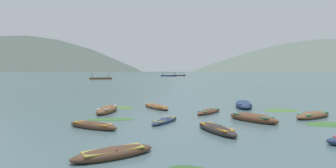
# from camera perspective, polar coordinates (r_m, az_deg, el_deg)

# --- Properties ---
(ground_plane) EXTENTS (6000.00, 6000.00, 0.00)m
(ground_plane) POSITION_cam_1_polar(r_m,az_deg,el_deg) (1505.69, -3.81, 2.74)
(ground_plane) COLOR #476066
(mountain_1) EXTENTS (1526.67, 1526.67, 595.10)m
(mountain_1) POSITION_cam_1_polar(r_m,az_deg,el_deg) (1720.38, -20.05, 12.54)
(mountain_1) COLOR #56665B
(mountain_1) RESTS_ON ground
(mountain_2) EXTENTS (1371.65, 1371.65, 328.76)m
(mountain_2) POSITION_cam_1_polar(r_m,az_deg,el_deg) (1959.11, 4.43, 7.58)
(mountain_2) COLOR slate
(mountain_2) RESTS_ON ground
(mountain_3) EXTENTS (1602.14, 1602.14, 435.29)m
(mountain_3) POSITION_cam_1_polar(r_m,az_deg,el_deg) (1716.13, 22.33, 9.83)
(mountain_3) COLOR slate
(mountain_3) RESTS_ON ground
(rowboat_0) EXTENTS (4.08, 3.02, 0.56)m
(rowboat_0) POSITION_cam_1_polar(r_m,az_deg,el_deg) (22.77, 28.76, -5.91)
(rowboat_0) COLOR brown
(rowboat_0) RESTS_ON ground
(rowboat_1) EXTENTS (2.91, 3.06, 0.44)m
(rowboat_1) POSITION_cam_1_polar(r_m,az_deg,el_deg) (22.26, 8.79, -5.88)
(rowboat_1) COLOR brown
(rowboat_1) RESTS_ON ground
(rowboat_2) EXTENTS (2.09, 3.68, 0.54)m
(rowboat_2) POSITION_cam_1_polar(r_m,az_deg,el_deg) (15.57, 10.43, -9.57)
(rowboat_2) COLOR #2D2826
(rowboat_2) RESTS_ON ground
(rowboat_3) EXTENTS (2.37, 3.14, 0.36)m
(rowboat_3) POSITION_cam_1_polar(r_m,az_deg,el_deg) (18.16, -0.70, -7.90)
(rowboat_3) COLOR navy
(rowboat_3) RESTS_ON ground
(rowboat_4) EXTENTS (3.56, 2.63, 0.52)m
(rowboat_4) POSITION_cam_1_polar(r_m,az_deg,el_deg) (16.97, -15.86, -8.62)
(rowboat_4) COLOR #4C3323
(rowboat_4) RESTS_ON ground
(rowboat_5) EXTENTS (2.81, 3.94, 0.48)m
(rowboat_5) POSITION_cam_1_polar(r_m,az_deg,el_deg) (24.79, -2.54, -4.92)
(rowboat_5) COLOR brown
(rowboat_5) RESTS_ON ground
(rowboat_6) EXTENTS (1.92, 4.09, 0.69)m
(rowboat_6) POSITION_cam_1_polar(r_m,az_deg,el_deg) (23.05, -12.96, -5.42)
(rowboat_6) COLOR brown
(rowboat_6) RESTS_ON ground
(rowboat_8) EXTENTS (3.55, 2.55, 0.50)m
(rowboat_8) POSITION_cam_1_polar(r_m,az_deg,el_deg) (11.34, -11.63, -14.38)
(rowboat_8) COLOR #4C3323
(rowboat_8) RESTS_ON ground
(rowboat_9) EXTENTS (2.64, 4.71, 0.76)m
(rowboat_9) POSITION_cam_1_polar(r_m,az_deg,el_deg) (26.69, 16.00, -4.29)
(rowboat_9) COLOR navy
(rowboat_9) RESTS_ON ground
(rowboat_11) EXTENTS (3.20, 3.79, 0.68)m
(rowboat_11) POSITION_cam_1_polar(r_m,az_deg,el_deg) (19.52, 17.84, -7.00)
(rowboat_11) COLOR brown
(rowboat_11) RESTS_ON ground
(ferry_0) EXTENTS (10.70, 4.77, 2.54)m
(ferry_0) POSITION_cam_1_polar(r_m,az_deg,el_deg) (168.25, 0.17, 1.83)
(ferry_0) COLOR navy
(ferry_0) RESTS_ON ground
(ferry_1) EXTENTS (9.35, 6.32, 2.54)m
(ferry_1) POSITION_cam_1_polar(r_m,az_deg,el_deg) (112.29, -14.33, 1.22)
(ferry_1) COLOR brown
(ferry_1) RESTS_ON ground
(ferry_2) EXTENTS (9.31, 5.16, 2.54)m
(ferry_2) POSITION_cam_1_polar(r_m,az_deg,el_deg) (182.14, 2.44, 1.91)
(ferry_2) COLOR #4C3323
(ferry_2) RESTS_ON ground
(weed_patch_0) EXTENTS (3.46, 1.07, 0.14)m
(weed_patch_0) POSITION_cam_1_polar(r_m,az_deg,el_deg) (19.61, -12.27, -7.51)
(weed_patch_0) COLOR #38662D
(weed_patch_0) RESTS_ON ground
(weed_patch_1) EXTENTS (2.97, 1.88, 0.14)m
(weed_patch_1) POSITION_cam_1_polar(r_m,az_deg,el_deg) (20.35, 30.97, -7.48)
(weed_patch_1) COLOR #38662D
(weed_patch_1) RESTS_ON ground
(weed_patch_2) EXTENTS (2.47, 2.85, 0.14)m
(weed_patch_2) POSITION_cam_1_polar(r_m,az_deg,el_deg) (25.53, -9.37, -5.07)
(weed_patch_2) COLOR #477033
(weed_patch_2) RESTS_ON ground
(weed_patch_3) EXTENTS (3.13, 2.19, 0.14)m
(weed_patch_3) POSITION_cam_1_polar(r_m,az_deg,el_deg) (25.50, 23.10, -5.27)
(weed_patch_3) COLOR #477033
(weed_patch_3) RESTS_ON ground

